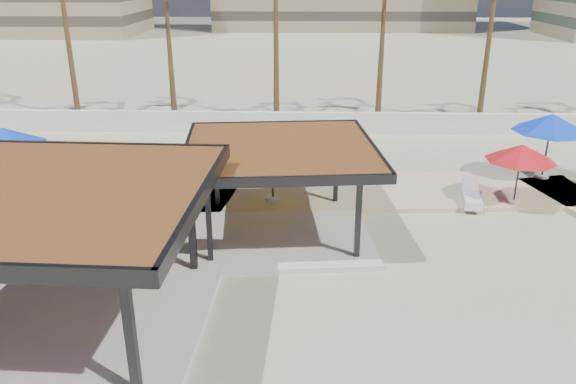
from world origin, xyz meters
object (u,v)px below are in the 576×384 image
pavilion_central (280,181)px  pavilion_west (57,245)px  lounger_b (471,197)px  umbrella_c (521,153)px  lounger_a (195,173)px

pavilion_central → pavilion_west: pavilion_west is taller
pavilion_west → lounger_b: (12.35, 8.05, -1.87)m
pavilion_central → pavilion_west: 7.57m
umbrella_c → lounger_a: size_ratio=1.36×
pavilion_central → lounger_b: 7.77m
umbrella_c → lounger_a: bearing=169.3°
pavilion_central → lounger_a: (-3.83, 4.86, -1.48)m
lounger_a → pavilion_central: bearing=-138.5°
lounger_a → lounger_b: (11.02, -2.34, -0.04)m
umbrella_c → lounger_b: 2.41m
lounger_a → lounger_b: size_ratio=1.21×
umbrella_c → lounger_a: (-12.62, 2.39, -1.76)m
pavilion_west → lounger_a: bearing=84.8°
pavilion_central → lounger_b: size_ratio=3.40×
umbrella_c → lounger_b: (-1.60, 0.04, -1.80)m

